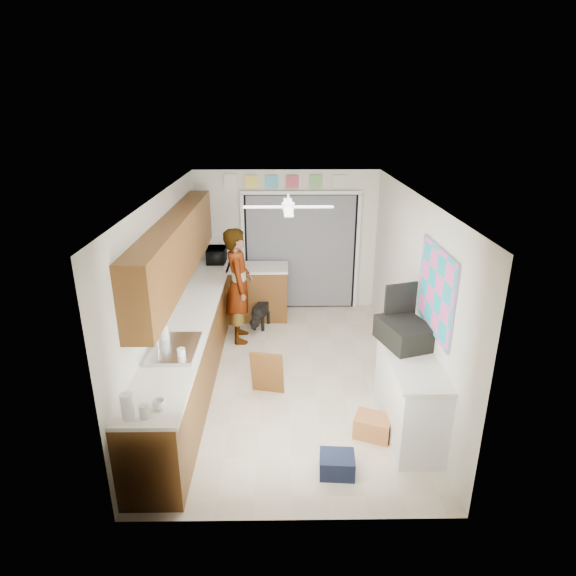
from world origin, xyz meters
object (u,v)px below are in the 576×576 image
object	(u,v)px
cardboard_box	(373,426)
man	(239,286)
suitcase	(404,333)
cup	(159,405)
soap_bottle	(164,330)
dog	(261,314)
navy_crate	(337,464)
microwave	(217,255)
paper_towel_roll	(127,406)

from	to	relation	value
cardboard_box	man	distance (m)	3.08
suitcase	man	xyz separation A→B (m)	(-2.07, 2.02, -0.16)
cup	soap_bottle	bearing A→B (deg)	100.53
soap_bottle	dog	xyz separation A→B (m)	(1.01, 2.39, -0.86)
man	dog	xyz separation A→B (m)	(0.32, 0.44, -0.68)
cup	dog	bearing A→B (deg)	78.32
soap_bottle	cardboard_box	world-z (taller)	soap_bottle
soap_bottle	cardboard_box	xyz separation A→B (m)	(2.38, -0.52, -0.97)
navy_crate	man	distance (m)	3.38
microwave	soap_bottle	size ratio (longest dim) A/B	1.53
man	dog	distance (m)	0.87
soap_bottle	man	xyz separation A→B (m)	(0.69, 1.94, -0.18)
navy_crate	man	xyz separation A→B (m)	(-1.22, 3.05, 0.80)
cup	dog	world-z (taller)	cup
soap_bottle	man	distance (m)	2.07
cup	microwave	bearing A→B (deg)	90.31
microwave	dog	distance (m)	1.33
microwave	man	world-z (taller)	man
soap_bottle	cardboard_box	size ratio (longest dim) A/B	0.77
paper_towel_roll	man	distance (m)	3.47
suitcase	microwave	bearing A→B (deg)	111.17
microwave	navy_crate	distance (m)	4.59
paper_towel_roll	dog	xyz separation A→B (m)	(1.01, 3.84, -0.83)
soap_bottle	cup	xyz separation A→B (m)	(0.25, -1.33, -0.10)
cardboard_box	suitcase	bearing A→B (deg)	48.94
suitcase	dog	distance (m)	3.14
man	paper_towel_roll	bearing A→B (deg)	163.04
soap_bottle	suitcase	world-z (taller)	soap_bottle
soap_bottle	paper_towel_roll	distance (m)	1.45
paper_towel_roll	dog	distance (m)	4.05
microwave	navy_crate	bearing A→B (deg)	-157.99
paper_towel_roll	cardboard_box	bearing A→B (deg)	21.48
microwave	soap_bottle	distance (m)	3.06
cardboard_box	navy_crate	distance (m)	0.75
paper_towel_roll	dog	size ratio (longest dim) A/B	0.40
microwave	navy_crate	size ratio (longest dim) A/B	1.32
cup	paper_towel_roll	distance (m)	0.28
soap_bottle	navy_crate	size ratio (longest dim) A/B	0.86
cup	man	world-z (taller)	man
cardboard_box	man	bearing A→B (deg)	124.49
soap_bottle	paper_towel_roll	size ratio (longest dim) A/B	1.27
suitcase	dog	xyz separation A→B (m)	(-1.75, 2.46, -0.84)
microwave	cup	size ratio (longest dim) A/B	3.89
paper_towel_roll	cardboard_box	distance (m)	2.72
suitcase	paper_towel_roll	bearing A→B (deg)	-171.49
cardboard_box	microwave	bearing A→B (deg)	121.21
suitcase	navy_crate	world-z (taller)	suitcase
microwave	cardboard_box	bearing A→B (deg)	-148.94
man	soap_bottle	bearing A→B (deg)	154.84
cup	cardboard_box	world-z (taller)	cup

